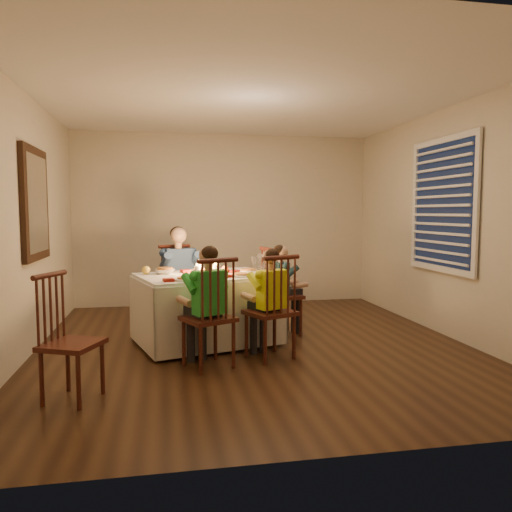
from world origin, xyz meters
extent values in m
plane|color=black|center=(0.00, 0.00, 0.00)|extent=(5.00, 5.00, 0.00)
cube|color=beige|center=(-2.25, 0.00, 1.30)|extent=(0.02, 5.00, 2.60)
cube|color=beige|center=(2.25, 0.00, 1.30)|extent=(0.02, 5.00, 2.60)
cube|color=beige|center=(0.00, 2.50, 1.30)|extent=(4.50, 0.02, 2.60)
plane|color=white|center=(0.00, 0.00, 2.60)|extent=(5.00, 5.00, 0.00)
cube|color=silver|center=(-0.48, 0.18, 0.73)|extent=(1.62, 1.34, 0.04)
cube|color=silver|center=(-0.62, 0.67, 0.37)|extent=(1.39, 0.41, 0.69)
cube|color=silver|center=(-0.34, -0.31, 0.37)|extent=(1.39, 0.41, 0.69)
cube|color=silver|center=(0.20, 0.38, 0.37)|extent=(0.30, 1.00, 0.69)
cube|color=silver|center=(-1.17, -0.01, 0.37)|extent=(0.30, 1.00, 0.69)
cylinder|color=white|center=(-0.52, 0.46, 0.76)|extent=(0.32, 0.32, 0.02)
cylinder|color=white|center=(-0.72, -0.24, 0.76)|extent=(0.32, 0.32, 0.02)
cylinder|color=white|center=(-0.13, -0.03, 0.76)|extent=(0.32, 0.32, 0.02)
cylinder|color=white|center=(0.00, 0.35, 0.76)|extent=(0.32, 0.32, 0.02)
cylinder|color=silver|center=(-0.58, 0.15, 0.80)|extent=(0.06, 0.06, 0.10)
cylinder|color=silver|center=(-0.39, 0.21, 0.80)|extent=(0.06, 0.06, 0.10)
sphere|color=yellow|center=(-1.12, 0.31, 0.79)|extent=(0.09, 0.09, 0.09)
sphere|color=#F75614|center=(-0.27, 0.30, 0.79)|extent=(0.08, 0.08, 0.08)
imported|color=white|center=(-0.92, 0.33, 0.77)|extent=(0.23, 0.23, 0.05)
cube|color=black|center=(-2.22, 0.30, 1.50)|extent=(0.05, 0.95, 1.15)
cube|color=white|center=(-2.19, 0.30, 1.50)|extent=(0.01, 0.78, 0.98)
cube|color=black|center=(2.23, 0.10, 1.50)|extent=(0.01, 1.20, 1.40)
cube|color=white|center=(2.21, 0.10, 1.50)|extent=(0.03, 1.34, 1.54)
camera|label=1|loc=(-0.94, -5.15, 1.42)|focal=35.00mm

